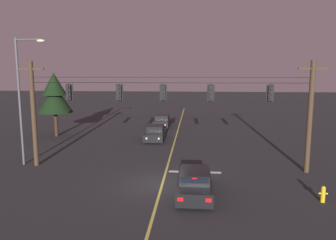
{
  "coord_description": "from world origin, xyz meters",
  "views": [
    {
      "loc": [
        1.8,
        -17.41,
        6.43
      ],
      "look_at": [
        0.0,
        4.11,
        3.17
      ],
      "focal_mm": 33.77,
      "sensor_mm": 36.0,
      "label": 1
    }
  ],
  "objects_px": {
    "car_oncoming_trailing": "(162,121)",
    "fire_hydrant": "(323,194)",
    "car_waiting_near_lane": "(194,183)",
    "car_oncoming_lead": "(156,133)",
    "traffic_light_right_inner": "(211,93)",
    "tree_verge_near": "(55,95)",
    "traffic_light_left_inner": "(119,93)",
    "street_lamp_corner": "(23,91)",
    "traffic_light_rightmost": "(271,93)",
    "traffic_light_centre": "(163,93)",
    "traffic_light_leftmost": "(69,92)"
  },
  "relations": [
    {
      "from": "fire_hydrant",
      "to": "car_oncoming_lead",
      "type": "bearing_deg",
      "value": 125.85
    },
    {
      "from": "street_lamp_corner",
      "to": "car_oncoming_lead",
      "type": "bearing_deg",
      "value": 48.5
    },
    {
      "from": "traffic_light_right_inner",
      "to": "car_waiting_near_lane",
      "type": "height_order",
      "value": "traffic_light_right_inner"
    },
    {
      "from": "traffic_light_rightmost",
      "to": "car_oncoming_trailing",
      "type": "relative_size",
      "value": 0.28
    },
    {
      "from": "traffic_light_left_inner",
      "to": "street_lamp_corner",
      "type": "bearing_deg",
      "value": 178.69
    },
    {
      "from": "traffic_light_right_inner",
      "to": "tree_verge_near",
      "type": "xyz_separation_m",
      "value": [
        -15.01,
        10.05,
        -0.89
      ]
    },
    {
      "from": "traffic_light_rightmost",
      "to": "traffic_light_left_inner",
      "type": "bearing_deg",
      "value": 180.0
    },
    {
      "from": "traffic_light_rightmost",
      "to": "car_oncoming_trailing",
      "type": "bearing_deg",
      "value": 117.44
    },
    {
      "from": "traffic_light_left_inner",
      "to": "traffic_light_rightmost",
      "type": "xyz_separation_m",
      "value": [
        9.78,
        0.0,
        0.0
      ]
    },
    {
      "from": "car_oncoming_lead",
      "to": "traffic_light_centre",
      "type": "bearing_deg",
      "value": -79.88
    },
    {
      "from": "traffic_light_rightmost",
      "to": "car_waiting_near_lane",
      "type": "relative_size",
      "value": 0.28
    },
    {
      "from": "car_oncoming_trailing",
      "to": "traffic_light_centre",
      "type": "bearing_deg",
      "value": -83.94
    },
    {
      "from": "car_waiting_near_lane",
      "to": "fire_hydrant",
      "type": "bearing_deg",
      "value": -3.73
    },
    {
      "from": "traffic_light_rightmost",
      "to": "tree_verge_near",
      "type": "height_order",
      "value": "tree_verge_near"
    },
    {
      "from": "traffic_light_centre",
      "to": "car_oncoming_lead",
      "type": "bearing_deg",
      "value": 100.12
    },
    {
      "from": "fire_hydrant",
      "to": "traffic_light_rightmost",
      "type": "bearing_deg",
      "value": 108.63
    },
    {
      "from": "car_waiting_near_lane",
      "to": "traffic_light_centre",
      "type": "bearing_deg",
      "value": 115.19
    },
    {
      "from": "traffic_light_left_inner",
      "to": "traffic_light_centre",
      "type": "distance_m",
      "value": 2.92
    },
    {
      "from": "traffic_light_right_inner",
      "to": "car_waiting_near_lane",
      "type": "bearing_deg",
      "value": -102.63
    },
    {
      "from": "car_waiting_near_lane",
      "to": "car_oncoming_trailing",
      "type": "bearing_deg",
      "value": 100.39
    },
    {
      "from": "car_waiting_near_lane",
      "to": "car_oncoming_lead",
      "type": "distance_m",
      "value": 14.13
    },
    {
      "from": "traffic_light_centre",
      "to": "car_oncoming_lead",
      "type": "relative_size",
      "value": 0.28
    },
    {
      "from": "car_waiting_near_lane",
      "to": "street_lamp_corner",
      "type": "distance_m",
      "value": 13.37
    },
    {
      "from": "traffic_light_centre",
      "to": "fire_hydrant",
      "type": "height_order",
      "value": "traffic_light_centre"
    },
    {
      "from": "traffic_light_leftmost",
      "to": "traffic_light_rightmost",
      "type": "distance_m",
      "value": 13.21
    },
    {
      "from": "traffic_light_left_inner",
      "to": "tree_verge_near",
      "type": "distance_m",
      "value": 13.51
    },
    {
      "from": "car_waiting_near_lane",
      "to": "traffic_light_left_inner",
      "type": "bearing_deg",
      "value": 138.35
    },
    {
      "from": "traffic_light_leftmost",
      "to": "traffic_light_left_inner",
      "type": "xyz_separation_m",
      "value": [
        3.42,
        0.0,
        0.0
      ]
    },
    {
      "from": "car_waiting_near_lane",
      "to": "fire_hydrant",
      "type": "xyz_separation_m",
      "value": [
        6.41,
        -0.42,
        -0.21
      ]
    },
    {
      "from": "tree_verge_near",
      "to": "fire_hydrant",
      "type": "distance_m",
      "value": 25.58
    },
    {
      "from": "traffic_light_left_inner",
      "to": "traffic_light_right_inner",
      "type": "height_order",
      "value": "same"
    },
    {
      "from": "traffic_light_right_inner",
      "to": "tree_verge_near",
      "type": "height_order",
      "value": "tree_verge_near"
    },
    {
      "from": "traffic_light_rightmost",
      "to": "street_lamp_corner",
      "type": "relative_size",
      "value": 0.14
    },
    {
      "from": "car_waiting_near_lane",
      "to": "car_oncoming_trailing",
      "type": "distance_m",
      "value": 21.43
    },
    {
      "from": "traffic_light_rightmost",
      "to": "tree_verge_near",
      "type": "relative_size",
      "value": 0.19
    },
    {
      "from": "car_oncoming_trailing",
      "to": "fire_hydrant",
      "type": "height_order",
      "value": "car_oncoming_trailing"
    },
    {
      "from": "traffic_light_left_inner",
      "to": "car_oncoming_trailing",
      "type": "distance_m",
      "value": 17.25
    },
    {
      "from": "car_oncoming_lead",
      "to": "car_oncoming_trailing",
      "type": "relative_size",
      "value": 1.0
    },
    {
      "from": "car_oncoming_trailing",
      "to": "traffic_light_left_inner",
      "type": "bearing_deg",
      "value": -93.97
    },
    {
      "from": "traffic_light_right_inner",
      "to": "car_waiting_near_lane",
      "type": "distance_m",
      "value": 6.39
    },
    {
      "from": "traffic_light_right_inner",
      "to": "fire_hydrant",
      "type": "relative_size",
      "value": 1.45
    },
    {
      "from": "car_waiting_near_lane",
      "to": "car_oncoming_lead",
      "type": "relative_size",
      "value": 0.98
    },
    {
      "from": "traffic_light_right_inner",
      "to": "street_lamp_corner",
      "type": "height_order",
      "value": "street_lamp_corner"
    },
    {
      "from": "traffic_light_leftmost",
      "to": "tree_verge_near",
      "type": "xyz_separation_m",
      "value": [
        -5.57,
        10.05,
        -0.89
      ]
    },
    {
      "from": "fire_hydrant",
      "to": "tree_verge_near",
      "type": "bearing_deg",
      "value": 143.84
    },
    {
      "from": "traffic_light_centre",
      "to": "traffic_light_rightmost",
      "type": "xyz_separation_m",
      "value": [
        6.87,
        0.0,
        0.0
      ]
    },
    {
      "from": "traffic_light_left_inner",
      "to": "car_waiting_near_lane",
      "type": "height_order",
      "value": "traffic_light_left_inner"
    },
    {
      "from": "traffic_light_centre",
      "to": "car_oncoming_trailing",
      "type": "relative_size",
      "value": 0.28
    },
    {
      "from": "traffic_light_centre",
      "to": "fire_hydrant",
      "type": "xyz_separation_m",
      "value": [
        8.51,
        -4.88,
        -4.67
      ]
    },
    {
      "from": "car_oncoming_trailing",
      "to": "street_lamp_corner",
      "type": "xyz_separation_m",
      "value": [
        -7.84,
        -16.47,
        4.54
      ]
    }
  ]
}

